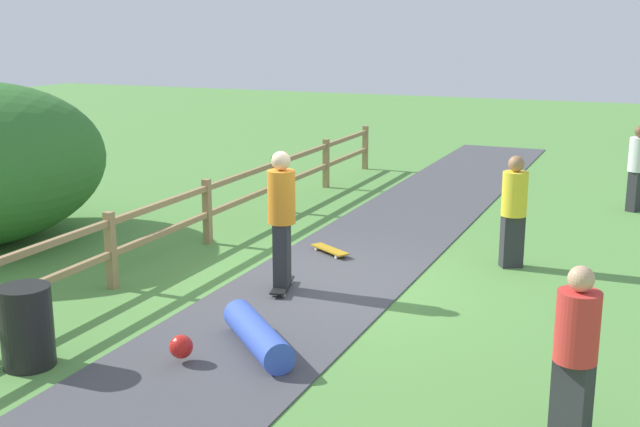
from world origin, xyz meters
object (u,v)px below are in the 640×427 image
object	(u,v)px
skater_riding	(282,213)
skateboard_loose	(330,250)
trash_bin	(27,327)
bystander_yellow	(514,206)
skater_fallen	(251,336)
bystander_white	(638,164)
bystander_red	(576,347)

from	to	relation	value
skater_riding	skateboard_loose	bearing A→B (deg)	92.40
trash_bin	bystander_yellow	distance (m)	7.08
trash_bin	skater_fallen	distance (m)	2.42
trash_bin	bystander_white	distance (m)	11.93
bystander_white	trash_bin	bearing A→B (deg)	-118.65
trash_bin	skater_fallen	world-z (taller)	trash_bin
trash_bin	skater_riding	size ratio (longest dim) A/B	0.46
skateboard_loose	bystander_red	xyz separation A→B (m)	(4.20, -4.57, 0.80)
skater_fallen	bystander_yellow	distance (m)	4.98
bystander_red	skater_riding	bearing A→B (deg)	147.14
skater_fallen	bystander_yellow	world-z (taller)	bystander_yellow
skater_riding	skateboard_loose	size ratio (longest dim) A/B	2.48
skateboard_loose	trash_bin	bearing A→B (deg)	-104.61
skater_riding	bystander_white	xyz separation A→B (m)	(4.27, 7.15, -0.18)
trash_bin	bystander_white	bearing A→B (deg)	61.35
trash_bin	bystander_white	world-z (taller)	bystander_white
skater_fallen	bystander_red	world-z (taller)	bystander_red
skater_riding	bystander_red	size ratio (longest dim) A/B	1.20
bystander_white	bystander_yellow	bearing A→B (deg)	-108.34
skater_riding	bystander_red	bearing A→B (deg)	-32.86
skater_riding	bystander_white	world-z (taller)	skater_riding
skateboard_loose	bystander_white	size ratio (longest dim) A/B	0.46
trash_bin	bystander_red	bearing A→B (deg)	6.63
skater_fallen	bystander_red	bearing A→B (deg)	-9.93
bystander_yellow	bystander_red	bearing A→B (deg)	-74.37
trash_bin	bystander_yellow	bearing A→B (deg)	54.08
trash_bin	skater_riding	distance (m)	3.67
skater_riding	skater_fallen	distance (m)	2.32
skateboard_loose	bystander_red	distance (m)	6.26
bystander_white	skater_fallen	bearing A→B (deg)	-111.76
skater_riding	bystander_red	distance (m)	4.91
trash_bin	bystander_yellow	size ratio (longest dim) A/B	0.52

